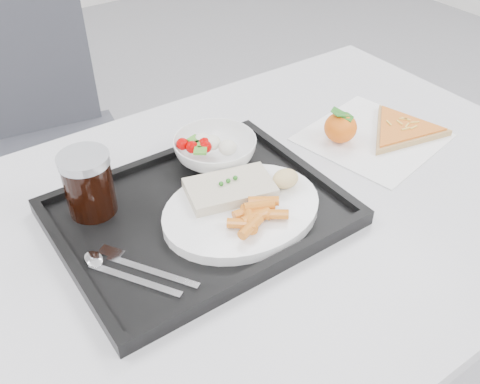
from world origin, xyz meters
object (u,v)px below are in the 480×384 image
table (261,231)px  dinner_plate (242,210)px  cola_glass (88,183)px  salad_bowl (215,150)px  chair (40,126)px  tangerine (341,127)px  pizza_slice (402,129)px  tray (199,214)px

table → dinner_plate: dinner_plate is taller
dinner_plate → cola_glass: 0.25m
table → salad_bowl: size_ratio=7.89×
table → chair: 0.87m
dinner_plate → tangerine: size_ratio=3.92×
table → cola_glass: (-0.25, 0.13, 0.14)m
pizza_slice → table: bearing=-177.9°
pizza_slice → cola_glass: bearing=169.3°
tray → salad_bowl: bearing=46.8°
tangerine → pizza_slice: (0.13, -0.05, -0.02)m
dinner_plate → pizza_slice: 0.43m
cola_glass → tangerine: bearing=-7.7°
table → pizza_slice: pizza_slice is taller
chair → salad_bowl: (0.15, -0.71, 0.25)m
tray → dinner_plate: (0.05, -0.05, 0.02)m
tray → cola_glass: bearing=143.8°
chair → salad_bowl: 0.76m
tangerine → pizza_slice: tangerine is taller
chair → salad_bowl: chair is taller
tangerine → pizza_slice: 0.14m
salad_bowl → tangerine: tangerine is taller
dinner_plate → salad_bowl: 0.16m
tray → cola_glass: (-0.14, 0.10, 0.06)m
chair → pizza_slice: bearing=-57.6°
table → tray: (-0.11, 0.03, 0.08)m
table → chair: bearing=100.5°
dinner_plate → chair: bearing=96.7°
chair → tray: bearing=-86.6°
cola_glass → tangerine: size_ratio=1.57×
table → cola_glass: cola_glass is taller
table → pizza_slice: 0.38m
chair → tangerine: chair is taller
table → tangerine: 0.27m
tray → salad_bowl: 0.15m
chair → dinner_plate: (0.10, -0.86, 0.24)m
tangerine → table: bearing=-165.1°
table → cola_glass: 0.31m
dinner_plate → table: bearing=19.2°
chair → tray: chair is taller
tray → salad_bowl: salad_bowl is taller
table → dinner_plate: bearing=-160.8°
salad_bowl → tangerine: bearing=-15.8°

